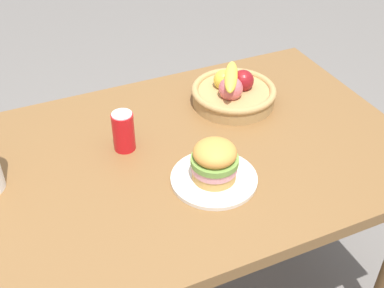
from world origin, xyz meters
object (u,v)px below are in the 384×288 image
object	(u,v)px
soda_can	(123,131)
sandwich	(215,161)
plate	(214,179)
fruit_basket	(233,92)

from	to	relation	value
soda_can	sandwich	bearing A→B (deg)	-53.13
sandwich	soda_can	xyz separation A→B (m)	(-0.18, 0.24, -0.01)
plate	soda_can	world-z (taller)	soda_can
soda_can	plate	bearing A→B (deg)	-53.13
plate	soda_can	size ratio (longest dim) A/B	1.94
fruit_basket	plate	bearing A→B (deg)	-125.17
sandwich	soda_can	world-z (taller)	sandwich
plate	sandwich	xyz separation A→B (m)	(0.00, -0.00, 0.07)
plate	soda_can	distance (m)	0.31
plate	fruit_basket	distance (m)	0.41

